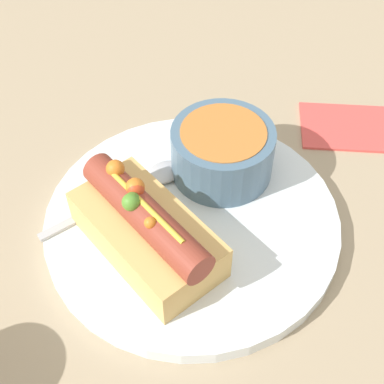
% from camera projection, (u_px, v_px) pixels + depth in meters
% --- Properties ---
extents(ground_plane, '(4.00, 4.00, 0.00)m').
position_uv_depth(ground_plane, '(192.00, 225.00, 0.53)').
color(ground_plane, tan).
extents(dinner_plate, '(0.28, 0.28, 0.02)m').
position_uv_depth(dinner_plate, '(192.00, 221.00, 0.52)').
color(dinner_plate, white).
rests_on(dinner_plate, ground_plane).
extents(hot_dog, '(0.16, 0.10, 0.07)m').
position_uv_depth(hot_dog, '(146.00, 228.00, 0.47)').
color(hot_dog, '#DBAD60').
rests_on(hot_dog, dinner_plate).
extents(soup_bowl, '(0.10, 0.10, 0.05)m').
position_uv_depth(soup_bowl, '(222.00, 150.00, 0.53)').
color(soup_bowl, slate).
rests_on(soup_bowl, dinner_plate).
extents(spoon, '(0.06, 0.16, 0.01)m').
position_uv_depth(spoon, '(146.00, 182.00, 0.54)').
color(spoon, '#B7B7BC').
rests_on(spoon, dinner_plate).
extents(napkin, '(0.16, 0.14, 0.01)m').
position_uv_depth(napkin, '(363.00, 127.00, 0.62)').
color(napkin, '#E04C47').
rests_on(napkin, ground_plane).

